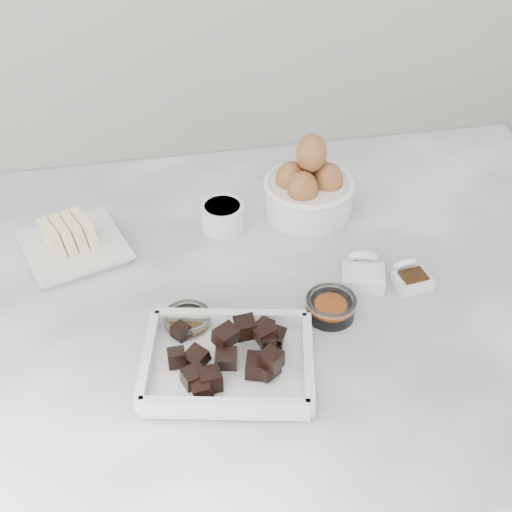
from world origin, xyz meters
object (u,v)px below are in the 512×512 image
(egg_bowl, at_px, (309,188))
(salt_spoon, at_px, (363,272))
(butter_plate, at_px, (72,241))
(sugar_ramekin, at_px, (223,215))
(vanilla_spoon, at_px, (410,276))
(chocolate_dish, at_px, (228,359))
(honey_bowl, at_px, (188,322))
(zest_bowl, at_px, (331,306))

(egg_bowl, height_order, salt_spoon, egg_bowl)
(butter_plate, relative_size, sugar_ramekin, 2.59)
(vanilla_spoon, bearing_deg, salt_spoon, 163.49)
(butter_plate, relative_size, egg_bowl, 1.23)
(chocolate_dish, relative_size, honey_bowl, 3.68)
(chocolate_dish, distance_m, egg_bowl, 0.38)
(butter_plate, bearing_deg, honey_bowl, -52.92)
(butter_plate, xyz_separation_m, egg_bowl, (0.39, 0.04, 0.03))
(butter_plate, xyz_separation_m, zest_bowl, (0.36, -0.22, -0.00))
(butter_plate, xyz_separation_m, honey_bowl, (0.16, -0.21, -0.01))
(sugar_ramekin, height_order, zest_bowl, sugar_ramekin)
(chocolate_dish, height_order, honey_bowl, chocolate_dish)
(butter_plate, height_order, honey_bowl, butter_plate)
(zest_bowl, height_order, vanilla_spoon, vanilla_spoon)
(chocolate_dish, bearing_deg, sugar_ramekin, 82.38)
(zest_bowl, bearing_deg, butter_plate, 148.83)
(sugar_ramekin, bearing_deg, egg_bowl, 6.48)
(zest_bowl, relative_size, vanilla_spoon, 1.09)
(zest_bowl, bearing_deg, egg_bowl, 83.03)
(chocolate_dish, height_order, zest_bowl, chocolate_dish)
(butter_plate, relative_size, zest_bowl, 2.55)
(sugar_ramekin, distance_m, honey_bowl, 0.24)
(zest_bowl, xyz_separation_m, vanilla_spoon, (0.13, 0.04, -0.00))
(sugar_ramekin, height_order, salt_spoon, salt_spoon)
(egg_bowl, relative_size, honey_bowl, 2.26)
(butter_plate, relative_size, salt_spoon, 2.15)
(honey_bowl, relative_size, salt_spoon, 0.77)
(honey_bowl, height_order, vanilla_spoon, vanilla_spoon)
(butter_plate, distance_m, egg_bowl, 0.39)
(honey_bowl, height_order, salt_spoon, salt_spoon)
(egg_bowl, height_order, vanilla_spoon, egg_bowl)
(chocolate_dish, relative_size, salt_spoon, 2.85)
(vanilla_spoon, distance_m, salt_spoon, 0.07)
(salt_spoon, bearing_deg, zest_bowl, -136.73)
(sugar_ramekin, bearing_deg, chocolate_dish, -97.62)
(egg_bowl, distance_m, honey_bowl, 0.34)
(chocolate_dish, relative_size, zest_bowl, 3.38)
(zest_bowl, bearing_deg, vanilla_spoon, 18.10)
(honey_bowl, xyz_separation_m, vanilla_spoon, (0.33, 0.04, -0.00))
(egg_bowl, bearing_deg, honey_bowl, -133.46)
(butter_plate, bearing_deg, zest_bowl, -31.17)
(egg_bowl, relative_size, zest_bowl, 2.07)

